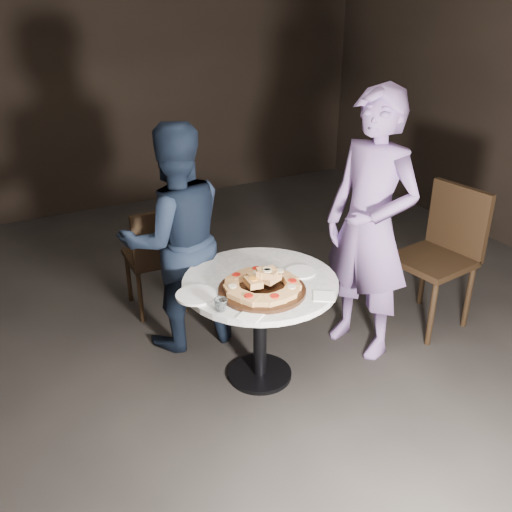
# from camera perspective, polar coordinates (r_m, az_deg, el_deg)

# --- Properties ---
(floor) EXTENTS (7.00, 7.00, 0.00)m
(floor) POSITION_cam_1_polar(r_m,az_deg,el_deg) (3.45, 0.46, -13.48)
(floor) COLOR black
(floor) RESTS_ON ground
(table) EXTENTS (1.10, 1.10, 0.66)m
(table) POSITION_cam_1_polar(r_m,az_deg,el_deg) (3.28, 0.41, -4.33)
(table) COLOR black
(table) RESTS_ON ground
(serving_board) EXTENTS (0.51, 0.51, 0.02)m
(serving_board) POSITION_cam_1_polar(r_m,az_deg,el_deg) (3.10, 0.61, -3.42)
(serving_board) COLOR black
(serving_board) RESTS_ON table
(focaccia_pile) EXTENTS (0.43, 0.42, 0.11)m
(focaccia_pile) POSITION_cam_1_polar(r_m,az_deg,el_deg) (3.08, 0.65, -2.72)
(focaccia_pile) COLOR #BD8349
(focaccia_pile) RESTS_ON serving_board
(plate_left) EXTENTS (0.23, 0.23, 0.01)m
(plate_left) POSITION_cam_1_polar(r_m,az_deg,el_deg) (3.07, -5.98, -3.92)
(plate_left) COLOR white
(plate_left) RESTS_ON table
(plate_right) EXTENTS (0.23, 0.23, 0.01)m
(plate_right) POSITION_cam_1_polar(r_m,az_deg,el_deg) (3.31, 4.48, -1.59)
(plate_right) COLOR white
(plate_right) RESTS_ON table
(water_glass) EXTENTS (0.09, 0.09, 0.07)m
(water_glass) POSITION_cam_1_polar(r_m,az_deg,el_deg) (2.92, -3.55, -4.90)
(water_glass) COLOR silver
(water_glass) RESTS_ON table
(napkin_near) EXTENTS (0.15, 0.15, 0.01)m
(napkin_near) POSITION_cam_1_polar(r_m,az_deg,el_deg) (2.88, -0.51, -5.99)
(napkin_near) COLOR white
(napkin_near) RESTS_ON table
(napkin_far) EXTENTS (0.15, 0.15, 0.01)m
(napkin_far) POSITION_cam_1_polar(r_m,az_deg,el_deg) (3.07, 6.81, -4.02)
(napkin_far) COLOR white
(napkin_far) RESTS_ON table
(chair_far) EXTENTS (0.40, 0.41, 0.82)m
(chair_far) POSITION_cam_1_polar(r_m,az_deg,el_deg) (4.05, -9.89, 0.30)
(chair_far) COLOR black
(chair_far) RESTS_ON ground
(chair_right) EXTENTS (0.53, 0.51, 0.97)m
(chair_right) POSITION_cam_1_polar(r_m,az_deg,el_deg) (4.07, 18.20, 0.84)
(chair_right) COLOR black
(chair_right) RESTS_ON ground
(diner_navy) EXTENTS (0.75, 0.61, 1.47)m
(diner_navy) POSITION_cam_1_polar(r_m,az_deg,el_deg) (3.59, -8.05, 1.69)
(diner_navy) COLOR black
(diner_navy) RESTS_ON ground
(diner_teal) EXTENTS (0.56, 0.70, 1.69)m
(diner_teal) POSITION_cam_1_polar(r_m,az_deg,el_deg) (3.53, 11.35, 2.86)
(diner_teal) COLOR slate
(diner_teal) RESTS_ON ground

